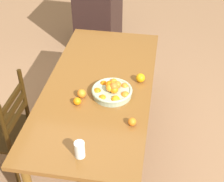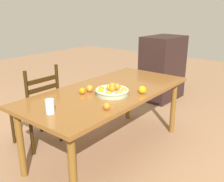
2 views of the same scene
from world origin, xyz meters
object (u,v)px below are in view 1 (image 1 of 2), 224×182
(orange_loose_3, at_px, (82,93))
(orange_loose_1, at_px, (132,122))
(fruit_bowl, at_px, (112,91))
(orange_loose_2, at_px, (77,101))
(orange_loose_0, at_px, (140,78))
(chair_near_window, at_px, (3,130))
(cabinet, at_px, (99,7))
(drinking_glass, at_px, (80,149))
(dining_table, at_px, (99,92))

(orange_loose_3, bearing_deg, orange_loose_1, -120.33)
(fruit_bowl, distance_m, orange_loose_2, 0.30)
(orange_loose_0, relative_size, orange_loose_1, 1.28)
(orange_loose_0, bearing_deg, chair_near_window, 114.59)
(cabinet, relative_size, orange_loose_3, 15.50)
(cabinet, relative_size, orange_loose_2, 17.53)
(chair_near_window, xyz_separation_m, drinking_glass, (-0.40, -0.78, 0.34))
(fruit_bowl, xyz_separation_m, orange_loose_3, (-0.07, 0.24, -0.01))
(orange_loose_2, bearing_deg, cabinet, 7.00)
(dining_table, distance_m, orange_loose_3, 0.23)
(orange_loose_3, bearing_deg, orange_loose_2, 172.67)
(orange_loose_2, bearing_deg, dining_table, -23.45)
(chair_near_window, xyz_separation_m, fruit_bowl, (0.28, -0.88, 0.32))
(cabinet, xyz_separation_m, orange_loose_1, (-2.39, -0.73, 0.21))
(orange_loose_1, relative_size, orange_loose_3, 0.86)
(fruit_bowl, xyz_separation_m, orange_loose_1, (-0.32, -0.20, -0.01))
(orange_loose_0, bearing_deg, dining_table, 107.96)
(orange_loose_2, bearing_deg, fruit_bowl, -57.25)
(orange_loose_0, bearing_deg, orange_loose_1, 179.16)
(fruit_bowl, bearing_deg, orange_loose_1, -148.26)
(orange_loose_2, relative_size, orange_loose_3, 0.88)
(cabinet, height_order, orange_loose_2, cabinet)
(orange_loose_3, height_order, drinking_glass, drinking_glass)
(chair_near_window, bearing_deg, orange_loose_1, 88.13)
(orange_loose_0, bearing_deg, orange_loose_2, 129.75)
(cabinet, xyz_separation_m, fruit_bowl, (-2.06, -0.53, 0.22))
(orange_loose_0, xyz_separation_m, orange_loose_3, (-0.29, 0.45, -0.00))
(chair_near_window, xyz_separation_m, orange_loose_2, (0.12, -0.63, 0.31))
(chair_near_window, height_order, orange_loose_2, chair_near_window)
(orange_loose_0, bearing_deg, drinking_glass, 160.77)
(orange_loose_1, xyz_separation_m, orange_loose_2, (0.16, 0.45, 0.00))
(chair_near_window, distance_m, orange_loose_2, 0.71)
(dining_table, xyz_separation_m, drinking_glass, (-0.78, -0.03, 0.13))
(orange_loose_2, height_order, orange_loose_3, orange_loose_3)
(chair_near_window, height_order, cabinet, cabinet)
(fruit_bowl, bearing_deg, orange_loose_2, 122.75)
(fruit_bowl, height_order, drinking_glass, fruit_bowl)
(dining_table, height_order, orange_loose_0, orange_loose_0)
(chair_near_window, distance_m, orange_loose_3, 0.74)
(chair_near_window, xyz_separation_m, orange_loose_1, (-0.05, -1.08, 0.31))
(orange_loose_1, xyz_separation_m, orange_loose_3, (0.26, 0.44, 0.00))
(chair_near_window, height_order, orange_loose_1, chair_near_window)
(dining_table, xyz_separation_m, fruit_bowl, (-0.11, -0.13, 0.11))
(fruit_bowl, height_order, orange_loose_0, fruit_bowl)
(orange_loose_0, distance_m, orange_loose_1, 0.54)
(chair_near_window, bearing_deg, orange_loose_0, 115.18)
(fruit_bowl, bearing_deg, drinking_glass, 171.24)
(dining_table, relative_size, chair_near_window, 2.03)
(chair_near_window, height_order, orange_loose_0, chair_near_window)
(fruit_bowl, relative_size, orange_loose_0, 4.26)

